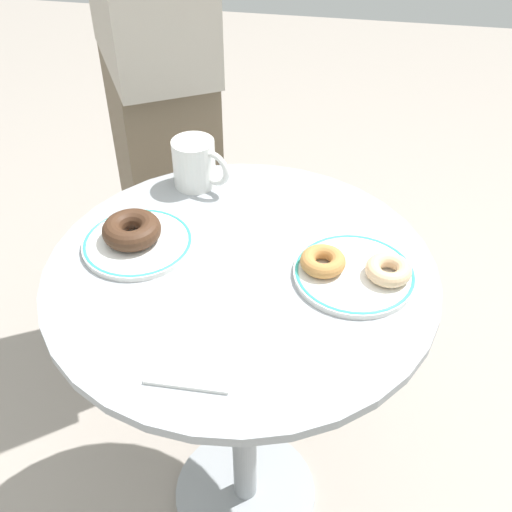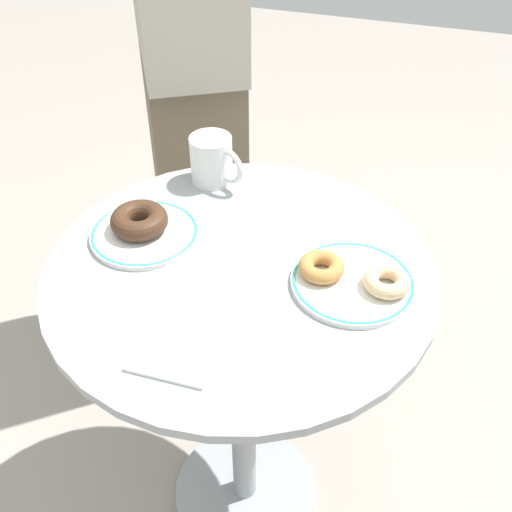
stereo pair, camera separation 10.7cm
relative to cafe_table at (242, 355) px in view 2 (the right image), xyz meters
name	(u,v)px [view 2 (the right image)]	position (x,y,z in m)	size (l,w,h in m)	color
ground_plane	(245,495)	(0.00, 0.00, -0.54)	(7.00, 7.00, 0.02)	#9E9389
cafe_table	(242,355)	(0.00, 0.00, 0.00)	(0.68, 0.68, 0.76)	#999EA3
plate_left	(145,233)	(-0.19, 0.03, 0.24)	(0.20, 0.20, 0.01)	white
plate_right	(352,282)	(0.19, 0.01, 0.24)	(0.21, 0.21, 0.01)	white
donut_chocolate	(139,220)	(-0.20, 0.03, 0.26)	(0.11, 0.11, 0.04)	#422819
donut_glazed	(387,281)	(0.25, 0.01, 0.26)	(0.08, 0.08, 0.03)	#E0B789
donut_old_fashioned	(321,267)	(0.14, 0.01, 0.26)	(0.08, 0.08, 0.03)	#BC7F42
paper_napkin	(179,347)	(-0.03, -0.21, 0.24)	(0.12, 0.13, 0.01)	white
coffee_mug	(213,160)	(-0.14, 0.24, 0.28)	(0.12, 0.09, 0.10)	white
person_figure	(190,75)	(-0.31, 0.55, 0.31)	(0.39, 0.46, 1.69)	brown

